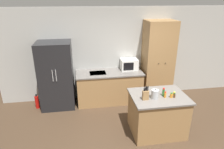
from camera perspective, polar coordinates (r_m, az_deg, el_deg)
name	(u,v)px	position (r m, az deg, el deg)	size (l,w,h in m)	color
ground_plane	(151,145)	(4.43, 11.12, -19.14)	(14.00, 14.00, 0.00)	#423021
wall_back	(127,54)	(5.81, 4.37, 5.99)	(7.20, 0.06, 2.60)	#B2B2AD
refrigerator	(56,75)	(5.47, -15.60, -0.27)	(0.87, 0.74, 1.79)	black
back_counter	(109,87)	(5.67, -0.73, -3.55)	(1.83, 0.72, 0.90)	#9E7547
pantry_cabinet	(158,61)	(5.79, 12.90, 3.70)	(0.80, 0.63, 2.26)	#9E7547
kitchen_island	(157,114)	(4.56, 12.79, -10.86)	(1.17, 0.92, 0.90)	#9E7547
microwave	(129,64)	(5.68, 4.89, 2.92)	(0.47, 0.36, 0.30)	white
knife_block	(146,95)	(4.08, 9.57, -5.73)	(0.12, 0.07, 0.30)	#9E7547
spice_bottle_tall_dark	(174,95)	(4.32, 17.41, -5.73)	(0.04, 0.04, 0.11)	#563319
spice_bottle_short_red	(171,95)	(4.31, 16.61, -5.73)	(0.06, 0.06, 0.10)	orange
spice_bottle_amber_oil	(174,94)	(4.41, 17.33, -5.24)	(0.05, 0.05, 0.09)	gold
spice_bottle_green_herb	(165,95)	(4.27, 14.94, -5.61)	(0.04, 0.04, 0.13)	orange
spice_bottle_pale_salt	(163,92)	(4.32, 14.48, -4.90)	(0.05, 0.05, 0.18)	#337033
kettle	(155,94)	(4.17, 12.16, -5.49)	(0.15, 0.15, 0.21)	#B2B5B7
fire_extinguisher	(37,102)	(5.81, -20.62, -7.35)	(0.10, 0.10, 0.41)	red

